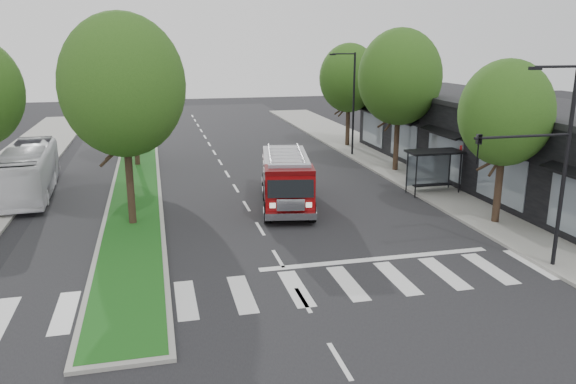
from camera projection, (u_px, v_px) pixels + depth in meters
name	position (u px, v px, depth m)	size (l,w,h in m)	color
ground	(278.00, 259.00, 23.42)	(140.00, 140.00, 0.00)	black
sidewalk_right	(436.00, 183.00, 35.63)	(5.00, 80.00, 0.15)	gray
median	(137.00, 171.00, 38.94)	(3.00, 50.00, 0.15)	gray
storefront_row	(502.00, 143.00, 36.02)	(8.00, 30.00, 5.00)	black
bus_shelter	(433.00, 160.00, 33.08)	(3.20, 1.60, 2.61)	black
tree_right_near	(506.00, 113.00, 26.48)	(4.40, 4.40, 8.05)	black
tree_right_mid	(400.00, 77.00, 37.49)	(5.60, 5.60, 9.72)	black
tree_right_far	(349.00, 78.00, 47.05)	(5.00, 5.00, 8.73)	black
tree_median_near	(123.00, 86.00, 25.93)	(5.80, 5.80, 10.16)	black
tree_median_far	(131.00, 76.00, 39.16)	(5.60, 5.60, 9.72)	black
streetlight_right_near	(547.00, 154.00, 21.11)	(4.08, 0.22, 8.00)	black
streetlight_right_far	(352.00, 99.00, 43.39)	(2.11, 0.20, 8.00)	black
fire_engine	(286.00, 180.00, 30.95)	(3.96, 8.73, 2.92)	#4E0405
city_bus	(29.00, 171.00, 32.92)	(2.42, 10.34, 2.88)	silver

